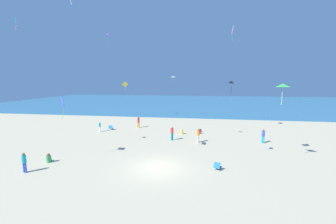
# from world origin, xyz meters

# --- Properties ---
(ground_plane) EXTENTS (120.00, 120.00, 0.00)m
(ground_plane) POSITION_xyz_m (0.00, 10.00, 0.00)
(ground_plane) COLOR beige
(ocean_water) EXTENTS (120.00, 60.00, 0.05)m
(ocean_water) POSITION_xyz_m (0.00, 53.00, 0.03)
(ocean_water) COLOR teal
(ocean_water) RESTS_ON ground_plane
(beach_chair_far_left) EXTENTS (0.71, 0.76, 0.62)m
(beach_chair_far_left) POSITION_xyz_m (4.76, 0.33, 0.30)
(beach_chair_far_left) COLOR #2370B2
(beach_chair_far_left) RESTS_ON ground_plane
(beach_chair_far_right) EXTENTS (0.81, 0.81, 0.64)m
(beach_chair_far_right) POSITION_xyz_m (3.32, 11.75, 0.30)
(beach_chair_far_right) COLOR #D13D3D
(beach_chair_far_right) RESTS_ON ground_plane
(beach_chair_near_camera) EXTENTS (0.61, 0.62, 0.65)m
(beach_chair_near_camera) POSITION_xyz_m (-9.31, 12.06, 0.31)
(beach_chair_near_camera) COLOR #2370B2
(beach_chair_near_camera) RESTS_ON ground_plane
(person_0) EXTENTS (0.60, 0.72, 0.80)m
(person_0) POSITION_xyz_m (-9.55, -0.27, 0.30)
(person_0) COLOR green
(person_0) RESTS_ON ground_plane
(person_1) EXTENTS (0.35, 0.35, 1.57)m
(person_1) POSITION_xyz_m (-9.89, -2.43, 0.91)
(person_1) COLOR blue
(person_1) RESTS_ON ground_plane
(person_2) EXTENTS (0.48, 0.48, 1.70)m
(person_2) POSITION_xyz_m (0.11, 8.03, 0.98)
(person_2) COLOR #19ADB2
(person_2) RESTS_ON ground_plane
(person_3) EXTENTS (0.41, 0.41, 1.66)m
(person_3) POSITION_xyz_m (-5.76, 13.98, 0.96)
(person_3) COLOR orange
(person_3) RESTS_ON ground_plane
(person_4) EXTENTS (0.47, 0.63, 0.71)m
(person_4) POSITION_xyz_m (1.03, 11.13, 0.26)
(person_4) COLOR yellow
(person_4) RESTS_ON ground_plane
(person_5) EXTENTS (0.43, 0.43, 1.60)m
(person_5) POSITION_xyz_m (10.42, 8.42, 0.92)
(person_5) COLOR #19ADB2
(person_5) RESTS_ON ground_plane
(person_6) EXTENTS (0.39, 0.39, 1.39)m
(person_6) POSITION_xyz_m (-10.34, 10.75, 0.80)
(person_6) COLOR white
(person_6) RESTS_ON ground_plane
(person_7) EXTENTS (0.37, 0.37, 1.60)m
(person_7) POSITION_xyz_m (3.17, 7.57, 0.93)
(person_7) COLOR white
(person_7) RESTS_ON ground_plane
(kite_black) EXTENTS (0.67, 0.69, 1.10)m
(kite_black) POSITION_xyz_m (5.81, 1.98, 6.88)
(kite_black) COLOR black
(kite_teal) EXTENTS (0.44, 0.45, 1.00)m
(kite_teal) POSITION_xyz_m (-12.33, 0.67, 11.96)
(kite_teal) COLOR #1EADAD
(kite_pink) EXTENTS (0.20, 1.08, 1.90)m
(kite_pink) POSITION_xyz_m (7.05, 11.90, 13.09)
(kite_pink) COLOR pink
(kite_white) EXTENTS (0.77, 0.63, 1.19)m
(kite_white) POSITION_xyz_m (-1.74, 23.42, 7.79)
(kite_white) COLOR white
(kite_green) EXTENTS (0.97, 0.92, 1.71)m
(kite_green) POSITION_xyz_m (9.73, 1.99, 6.62)
(kite_green) COLOR green
(kite_yellow) EXTENTS (0.88, 0.68, 1.59)m
(kite_yellow) POSITION_xyz_m (-10.24, 20.95, 6.35)
(kite_yellow) COLOR yellow
(kite_purple) EXTENTS (1.00, 1.04, 1.88)m
(kite_purple) POSITION_xyz_m (-12.30, 18.94, 14.74)
(kite_purple) COLOR purple
(kite_blue) EXTENTS (0.76, 0.70, 1.98)m
(kite_blue) POSITION_xyz_m (-8.48, 0.61, 5.15)
(kite_blue) COLOR blue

